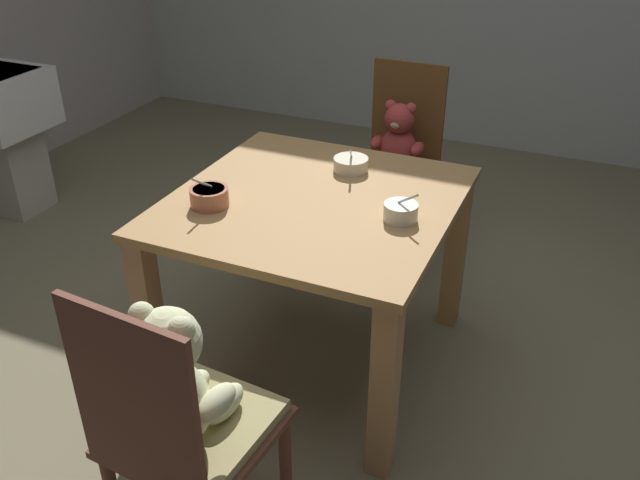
{
  "coord_description": "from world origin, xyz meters",
  "views": [
    {
      "loc": [
        0.87,
        -1.94,
        1.76
      ],
      "look_at": [
        0.0,
        0.05,
        0.51
      ],
      "focal_mm": 37.88,
      "sensor_mm": 36.0,
      "label": 1
    }
  ],
  "objects_px": {
    "teddy_chair_far_center": "(397,152)",
    "porridge_bowl_terracotta_near_left": "(209,196)",
    "sink_basin": "(2,122)",
    "porridge_bowl_cream_far_center": "(351,164)",
    "dining_table": "(314,231)",
    "teddy_chair_near_front": "(179,405)",
    "porridge_bowl_white_near_right": "(401,211)"
  },
  "relations": [
    {
      "from": "porridge_bowl_white_near_right",
      "to": "sink_basin",
      "type": "bearing_deg",
      "value": 167.03
    },
    {
      "from": "dining_table",
      "to": "porridge_bowl_white_near_right",
      "type": "height_order",
      "value": "porridge_bowl_white_near_right"
    },
    {
      "from": "teddy_chair_far_center",
      "to": "porridge_bowl_terracotta_near_left",
      "type": "height_order",
      "value": "teddy_chair_far_center"
    },
    {
      "from": "teddy_chair_far_center",
      "to": "sink_basin",
      "type": "relative_size",
      "value": 1.18
    },
    {
      "from": "porridge_bowl_terracotta_near_left",
      "to": "porridge_bowl_white_near_right",
      "type": "bearing_deg",
      "value": 14.67
    },
    {
      "from": "teddy_chair_far_center",
      "to": "teddy_chair_near_front",
      "type": "bearing_deg",
      "value": 2.13
    },
    {
      "from": "teddy_chair_near_front",
      "to": "teddy_chair_far_center",
      "type": "bearing_deg",
      "value": 5.93
    },
    {
      "from": "porridge_bowl_terracotta_near_left",
      "to": "porridge_bowl_cream_far_center",
      "type": "distance_m",
      "value": 0.58
    },
    {
      "from": "teddy_chair_far_center",
      "to": "sink_basin",
      "type": "distance_m",
      "value": 2.1
    },
    {
      "from": "dining_table",
      "to": "sink_basin",
      "type": "relative_size",
      "value": 1.27
    },
    {
      "from": "sink_basin",
      "to": "porridge_bowl_cream_far_center",
      "type": "bearing_deg",
      "value": -6.67
    },
    {
      "from": "porridge_bowl_cream_far_center",
      "to": "sink_basin",
      "type": "bearing_deg",
      "value": 173.33
    },
    {
      "from": "dining_table",
      "to": "porridge_bowl_terracotta_near_left",
      "type": "xyz_separation_m",
      "value": [
        -0.3,
        -0.2,
        0.17
      ]
    },
    {
      "from": "porridge_bowl_cream_far_center",
      "to": "teddy_chair_far_center",
      "type": "bearing_deg",
      "value": 91.73
    },
    {
      "from": "dining_table",
      "to": "porridge_bowl_cream_far_center",
      "type": "relative_size",
      "value": 7.14
    },
    {
      "from": "teddy_chair_far_center",
      "to": "porridge_bowl_terracotta_near_left",
      "type": "xyz_separation_m",
      "value": [
        -0.31,
        -1.14,
        0.21
      ]
    },
    {
      "from": "teddy_chair_far_center",
      "to": "porridge_bowl_cream_far_center",
      "type": "bearing_deg",
      "value": 2.76
    },
    {
      "from": "teddy_chair_far_center",
      "to": "sink_basin",
      "type": "height_order",
      "value": "teddy_chair_far_center"
    },
    {
      "from": "porridge_bowl_terracotta_near_left",
      "to": "porridge_bowl_white_near_right",
      "type": "height_order",
      "value": "porridge_bowl_terracotta_near_left"
    },
    {
      "from": "porridge_bowl_white_near_right",
      "to": "sink_basin",
      "type": "height_order",
      "value": "porridge_bowl_white_near_right"
    },
    {
      "from": "teddy_chair_near_front",
      "to": "porridge_bowl_white_near_right",
      "type": "height_order",
      "value": "teddy_chair_near_front"
    },
    {
      "from": "porridge_bowl_white_near_right",
      "to": "porridge_bowl_cream_far_center",
      "type": "height_order",
      "value": "porridge_bowl_cream_far_center"
    },
    {
      "from": "porridge_bowl_terracotta_near_left",
      "to": "porridge_bowl_white_near_right",
      "type": "xyz_separation_m",
      "value": [
        0.63,
        0.16,
        -0.0
      ]
    },
    {
      "from": "porridge_bowl_terracotta_near_left",
      "to": "porridge_bowl_cream_far_center",
      "type": "bearing_deg",
      "value": 54.49
    },
    {
      "from": "teddy_chair_far_center",
      "to": "sink_basin",
      "type": "bearing_deg",
      "value": -77.29
    },
    {
      "from": "teddy_chair_far_center",
      "to": "sink_basin",
      "type": "xyz_separation_m",
      "value": [
        -2.06,
        -0.43,
        -0.01
      ]
    },
    {
      "from": "teddy_chair_near_front",
      "to": "porridge_bowl_white_near_right",
      "type": "relative_size",
      "value": 7.81
    },
    {
      "from": "teddy_chair_near_front",
      "to": "porridge_bowl_terracotta_near_left",
      "type": "bearing_deg",
      "value": 30.38
    },
    {
      "from": "porridge_bowl_cream_far_center",
      "to": "porridge_bowl_terracotta_near_left",
      "type": "bearing_deg",
      "value": -125.51
    },
    {
      "from": "porridge_bowl_terracotta_near_left",
      "to": "dining_table",
      "type": "bearing_deg",
      "value": 33.03
    },
    {
      "from": "porridge_bowl_cream_far_center",
      "to": "dining_table",
      "type": "bearing_deg",
      "value": -96.47
    },
    {
      "from": "dining_table",
      "to": "teddy_chair_near_front",
      "type": "height_order",
      "value": "teddy_chair_near_front"
    }
  ]
}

